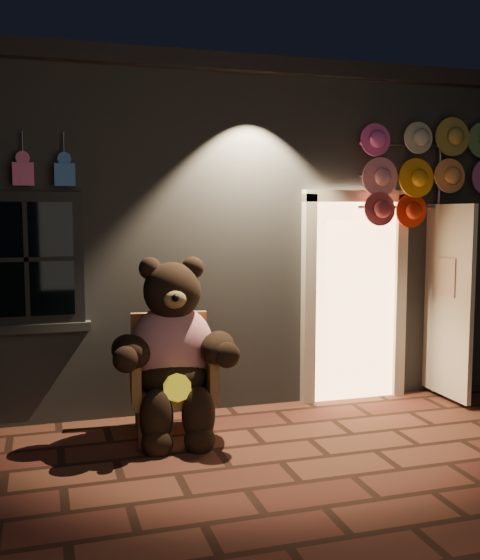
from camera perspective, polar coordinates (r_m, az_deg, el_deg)
name	(u,v)px	position (r m, az deg, el deg)	size (l,w,h in m)	color
ground	(281,462)	(5.39, 3.58, -15.51)	(60.00, 60.00, 0.00)	brown
shop_building	(178,229)	(8.87, -5.39, 4.45)	(7.30, 5.95, 3.51)	slate
wicker_armchair	(172,374)	(5.93, -5.98, -8.17)	(0.78, 0.72, 1.06)	brown
teddy_bear	(173,352)	(5.75, -5.83, -6.22)	(1.18, 0.96, 1.63)	#B7132A
hat_rack	(426,172)	(7.10, 15.91, 9.02)	(1.64, 0.22, 2.89)	#59595E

